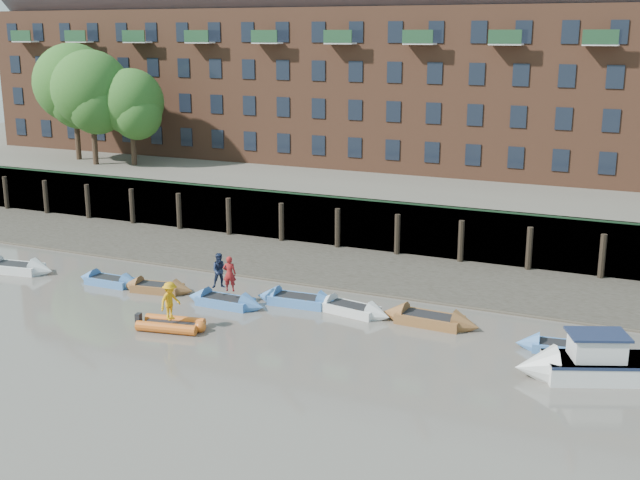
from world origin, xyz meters
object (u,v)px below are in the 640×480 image
Objects in this scene: rowboat_7 at (563,347)px; person_rower_a at (230,274)px; rowboat_1 at (110,281)px; motor_launch at (580,364)px; person_rib_crew at (170,301)px; rowboat_3 at (225,301)px; rowboat_4 at (298,300)px; rowboat_2 at (157,288)px; rib_tender at (173,325)px; rowboat_6 at (429,320)px; person_rower_b at (220,271)px; rowboat_0 at (16,268)px; rowboat_5 at (351,309)px.

rowboat_7 is 16.15m from person_rower_a.
rowboat_1 is 0.66× the size of motor_launch.
rowboat_3 is at bearing 2.95° from person_rib_crew.
person_rib_crew is (-16.91, -4.82, 1.22)m from rowboat_7.
person_rower_a is at bearing -152.66° from rowboat_4.
rib_tender is at bearing -55.92° from rowboat_2.
rowboat_2 is 5.08m from person_rower_a.
motor_launch is at bearing -14.28° from rowboat_2.
rowboat_6 is 1.18× the size of rowboat_7.
person_rower_b is (4.12, -0.29, 1.55)m from rowboat_2.
rowboat_6 is at bearing -4.38° from rowboat_0.
rib_tender is at bearing -127.26° from person_rower_b.
rowboat_6 is at bearing 3.92° from rowboat_1.
rowboat_3 is 0.71× the size of motor_launch.
person_rower_a is (-9.82, -1.76, 1.51)m from rowboat_6.
rowboat_5 is at bearing 167.58° from rowboat_7.
person_rower_a is (4.81, -0.53, 1.54)m from rowboat_2.
rowboat_4 is 3.75m from person_rower_a.
rowboat_4 is 0.75× the size of motor_launch.
rowboat_1 is 0.92× the size of rowboat_3.
motor_launch reaches higher than rowboat_3.
rowboat_1 is at bearing 177.66° from rowboat_3.
person_rower_b is at bearing -37.48° from person_rower_a.
rowboat_5 is at bearing 178.02° from person_rower_a.
rowboat_2 is 20.86m from rowboat_7.
rowboat_0 reaches higher than rowboat_6.
person_rower_a reaches higher than person_rib_crew.
rib_tender is 0.53× the size of motor_launch.
rowboat_7 is at bearing -7.59° from rowboat_2.
motor_launch is at bearing -6.59° from rowboat_5.
rowboat_1 is at bearing 172.78° from rowboat_7.
motor_launch is at bearing -22.52° from rowboat_6.
rowboat_3 is 0.95× the size of rowboat_4.
rowboat_0 is 14.17m from person_rib_crew.
rowboat_5 is 6.87m from person_rower_b.
motor_launch is at bearing -41.59° from person_rower_b.
rowboat_0 is at bearing 83.66° from person_rib_crew.
rowboat_3 is at bearing -62.22° from person_rower_b.
motor_launch is (14.11, -3.37, 0.39)m from rowboat_4.
person_rib_crew is at bearing -149.70° from rowboat_6.
rowboat_5 is at bearing -176.29° from rowboat_6.
rowboat_0 reaches higher than rowboat_7.
rowboat_7 is at bearing -7.18° from rowboat_4.
rowboat_4 is 14.51m from motor_launch.
rowboat_1 is 0.90× the size of rowboat_5.
person_rower_a is (0.81, 3.79, 1.52)m from rib_tender.
person_rower_b is (-10.52, -1.51, 1.51)m from rowboat_6.
person_rower_b is at bearing 154.14° from rowboat_3.
person_rower_b reaches higher than person_rib_crew.
rib_tender is 1.82× the size of person_rib_crew.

